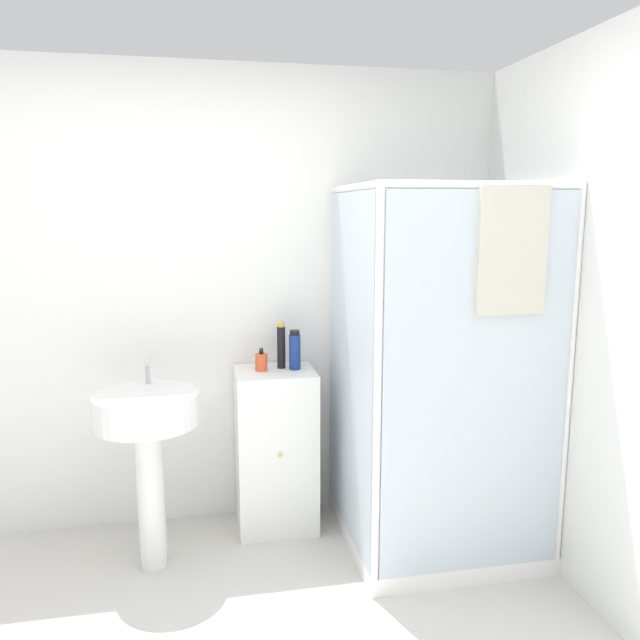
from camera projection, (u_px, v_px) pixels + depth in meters
The scene contains 7 objects.
wall_back at pixel (199, 301), 3.41m from camera, with size 6.40×0.06×2.50m, color white.
shower_enclosure at pixel (431, 459), 3.21m from camera, with size 0.94×0.97×1.86m.
vanity_cabinet at pixel (277, 449), 3.42m from camera, with size 0.43×0.38×0.89m.
sink at pixel (149, 431), 2.98m from camera, with size 0.50×0.50×1.02m.
soap_dispenser at pixel (262, 362), 3.33m from camera, with size 0.07×0.07×0.13m.
shampoo_bottle_tall_black at pixel (282, 346), 3.37m from camera, with size 0.04×0.04×0.25m.
shampoo_bottle_blue at pixel (296, 350), 3.35m from camera, with size 0.06×0.06×0.21m.
Camera 1 is at (-0.00, -1.74, 1.74)m, focal length 35.00 mm.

